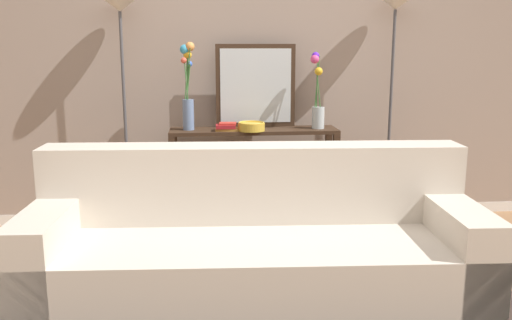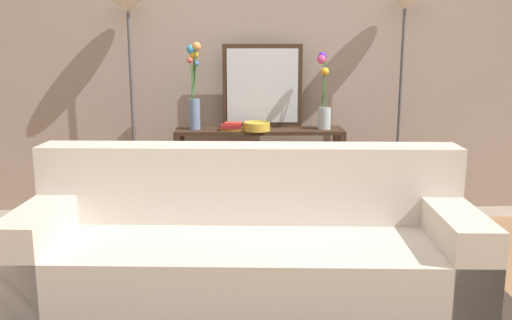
# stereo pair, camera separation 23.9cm
# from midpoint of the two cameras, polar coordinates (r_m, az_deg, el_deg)

# --- Properties ---
(back_wall) EXTENTS (12.00, 0.15, 2.77)m
(back_wall) POSITION_cam_midpoint_polar(r_m,az_deg,el_deg) (4.62, -0.74, 10.83)
(back_wall) COLOR white
(back_wall) RESTS_ON ground
(area_rug) EXTENTS (3.11, 1.65, 0.01)m
(area_rug) POSITION_cam_midpoint_polar(r_m,az_deg,el_deg) (3.16, -2.17, -15.62)
(area_rug) COLOR #332823
(area_rug) RESTS_ON ground
(couch) EXTENTS (2.53, 1.00, 0.88)m
(couch) POSITION_cam_midpoint_polar(r_m,az_deg,el_deg) (3.18, -2.32, -9.33)
(couch) COLOR beige
(couch) RESTS_ON ground
(console_table) EXTENTS (1.31, 0.32, 0.82)m
(console_table) POSITION_cam_midpoint_polar(r_m,az_deg,el_deg) (4.37, -1.80, -0.16)
(console_table) COLOR #382619
(console_table) RESTS_ON ground
(floor_lamp_left) EXTENTS (0.28, 0.28, 1.81)m
(floor_lamp_left) POSITION_cam_midpoint_polar(r_m,az_deg,el_deg) (4.39, -15.27, 10.86)
(floor_lamp_left) COLOR #4C4C51
(floor_lamp_left) RESTS_ON ground
(floor_lamp_right) EXTENTS (0.28, 0.28, 1.83)m
(floor_lamp_right) POSITION_cam_midpoint_polar(r_m,az_deg,el_deg) (4.54, 12.53, 11.26)
(floor_lamp_right) COLOR #4C4C51
(floor_lamp_right) RESTS_ON ground
(wall_mirror) EXTENTS (0.63, 0.02, 0.65)m
(wall_mirror) POSITION_cam_midpoint_polar(r_m,az_deg,el_deg) (4.41, -1.61, 7.67)
(wall_mirror) COLOR #382619
(wall_mirror) RESTS_ON console_table
(vase_tall_flowers) EXTENTS (0.11, 0.11, 0.67)m
(vase_tall_flowers) POSITION_cam_midpoint_polar(r_m,az_deg,el_deg) (4.30, -8.66, 7.23)
(vase_tall_flowers) COLOR #6B84AD
(vase_tall_flowers) RESTS_ON console_table
(vase_short_flowers) EXTENTS (0.12, 0.12, 0.59)m
(vase_short_flowers) POSITION_cam_midpoint_polar(r_m,az_deg,el_deg) (4.33, 4.80, 6.19)
(vase_short_flowers) COLOR silver
(vase_short_flowers) RESTS_ON console_table
(fruit_bowl) EXTENTS (0.21, 0.21, 0.07)m
(fruit_bowl) POSITION_cam_midpoint_polar(r_m,az_deg,el_deg) (4.22, -2.11, 3.49)
(fruit_bowl) COLOR gold
(fruit_bowl) RESTS_ON console_table
(book_stack) EXTENTS (0.18, 0.14, 0.06)m
(book_stack) POSITION_cam_midpoint_polar(r_m,az_deg,el_deg) (4.24, -4.67, 3.40)
(book_stack) COLOR #B77F33
(book_stack) RESTS_ON console_table
(book_row_under_console) EXTENTS (0.35, 0.18, 0.13)m
(book_row_under_console) POSITION_cam_midpoint_polar(r_m,az_deg,el_deg) (4.49, -6.37, -6.55)
(book_row_under_console) COLOR #2D2D33
(book_row_under_console) RESTS_ON ground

